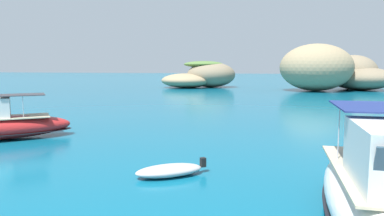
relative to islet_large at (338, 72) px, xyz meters
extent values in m
ellipsoid|color=#84755B|center=(3.98, 1.28, -1.20)|extent=(15.28, 15.28, 4.00)
ellipsoid|color=#9E8966|center=(-3.84, -3.11, 0.75)|extent=(16.85, 16.76, 7.89)
ellipsoid|color=#84755B|center=(4.05, 4.55, -0.97)|extent=(10.19, 9.58, 4.44)
ellipsoid|color=#84755B|center=(2.91, 3.53, -0.12)|extent=(8.85, 10.49, 6.15)
ellipsoid|color=#84755B|center=(-23.02, 2.62, -0.73)|extent=(12.73, 12.57, 4.94)
ellipsoid|color=#9E8966|center=(-27.59, 0.18, -1.81)|extent=(13.34, 13.29, 2.76)
ellipsoid|color=#756651|center=(-26.44, 1.02, -1.83)|extent=(8.76, 10.03, 2.73)
ellipsoid|color=#517538|center=(-24.65, 2.88, 1.33)|extent=(7.81, 7.10, 1.26)
cube|color=#C6B793|center=(-23.98, -49.96, -1.95)|extent=(4.63, 4.34, 0.06)
cube|color=#333338|center=(-23.37, -49.45, -0.69)|extent=(3.01, 2.94, 0.04)
cylinder|color=silver|center=(-22.84, -50.09, -1.32)|extent=(0.03, 0.03, 1.26)
cylinder|color=silver|center=(-23.91, -48.81, -1.32)|extent=(0.03, 0.03, 1.26)
cube|color=navy|center=(-6.16, -56.28, -0.14)|extent=(2.31, 2.93, 0.04)
cylinder|color=silver|center=(-7.17, -56.30, -0.91)|extent=(0.03, 0.03, 1.54)
ellipsoid|color=#B2B2B2|center=(-12.83, -54.39, -2.98)|extent=(2.75, 2.43, 0.44)
cube|color=#9E998E|center=(-12.83, -54.39, -2.92)|extent=(1.82, 1.57, 0.06)
cube|color=black|center=(-11.71, -53.55, -2.80)|extent=(0.28, 0.28, 0.36)
camera|label=1|loc=(-8.63, -66.94, 0.95)|focal=33.58mm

